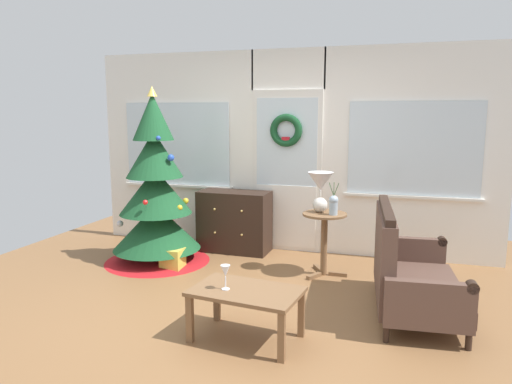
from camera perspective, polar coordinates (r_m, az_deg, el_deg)
name	(u,v)px	position (r m, az deg, el deg)	size (l,w,h in m)	color
ground_plane	(233,310)	(4.46, -2.77, -13.87)	(6.76, 6.76, 0.00)	brown
back_wall_with_door	(287,151)	(6.12, 3.77, 4.87)	(5.20, 0.19, 2.55)	white
christmas_tree	(156,200)	(5.77, -11.87, -0.96)	(1.25, 1.25, 2.07)	#4C331E
dresser_cabinet	(234,221)	(6.15, -2.58, -3.52)	(0.91, 0.46, 0.78)	black
settee_sofa	(406,271)	(4.50, 17.46, -9.01)	(0.82, 1.45, 0.96)	black
side_table	(324,231)	(5.27, 8.15, -4.64)	(0.50, 0.48, 0.69)	brown
table_lamp	(320,186)	(5.23, 7.69, 0.67)	(0.28, 0.28, 0.44)	silver
flower_vase	(334,204)	(5.13, 9.23, -1.43)	(0.11, 0.10, 0.35)	#99ADBC
coffee_table	(246,297)	(3.81, -1.18, -12.40)	(0.90, 0.62, 0.41)	brown
wine_glass	(225,272)	(3.75, -3.67, -9.48)	(0.08, 0.08, 0.20)	silver
gift_box	(173,259)	(5.59, -9.91, -7.86)	(0.24, 0.21, 0.24)	#D8C64C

